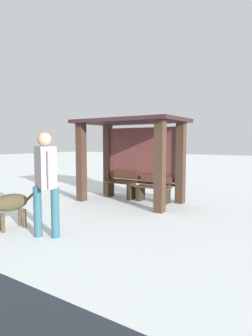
# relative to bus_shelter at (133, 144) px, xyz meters

# --- Properties ---
(ground_plane) EXTENTS (60.00, 60.00, 0.00)m
(ground_plane) POSITION_rel_bus_shelter_xyz_m (0.00, -0.15, -1.59)
(ground_plane) COLOR white
(bus_shelter) EXTENTS (2.93, 1.72, 2.26)m
(bus_shelter) POSITION_rel_bus_shelter_xyz_m (0.00, 0.00, 0.00)
(bus_shelter) COLOR #3F2A20
(bus_shelter) RESTS_ON ground
(bench_left_inside) EXTENTS (1.00, 0.39, 0.76)m
(bench_left_inside) POSITION_rel_bus_shelter_xyz_m (-0.55, 0.19, -1.25)
(bench_left_inside) COLOR #4B281A
(bench_left_inside) RESTS_ON ground
(bench_center_inside) EXTENTS (1.00, 0.38, 0.72)m
(bench_center_inside) POSITION_rel_bus_shelter_xyz_m (0.55, 0.19, -1.27)
(bench_center_inside) COLOR #4F3124
(bench_center_inside) RESTS_ON ground
(person_walking) EXTENTS (0.64, 0.44, 1.82)m
(person_walking) POSITION_rel_bus_shelter_xyz_m (0.38, -3.43, -0.50)
(person_walking) COLOR #B7AAB5
(person_walking) RESTS_ON ground
(dog) EXTENTS (0.39, 1.03, 0.70)m
(dog) POSITION_rel_bus_shelter_xyz_m (-0.55, -3.55, -1.09)
(dog) COLOR #4A3E29
(dog) RESTS_ON ground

